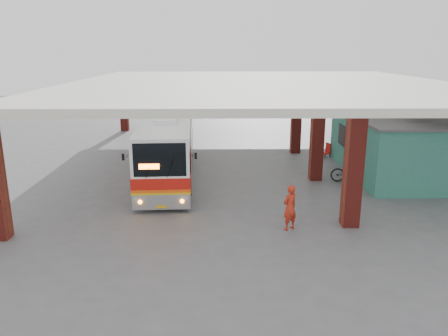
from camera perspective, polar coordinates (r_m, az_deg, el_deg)
name	(u,v)px	position (r m, az deg, el deg)	size (l,w,h in m)	color
ground	(262,199)	(19.38, 4.93, -4.06)	(90.00, 90.00, 0.00)	#515154
brick_columns	(280,130)	(23.81, 7.33, 4.92)	(20.10, 21.60, 4.35)	maroon
canopy_roof	(261,84)	(24.89, 4.88, 10.83)	(21.00, 23.00, 0.30)	silver
shop_building	(398,145)	(24.58, 21.76, 2.82)	(5.20, 8.20, 3.11)	#2E7362
coach_bus	(169,145)	(22.61, -7.25, 2.94)	(2.90, 11.29, 3.26)	white
motorcycle	(351,171)	(22.53, 16.31, -0.44)	(0.71, 2.04, 1.07)	black
pedestrian	(290,207)	(16.05, 8.58, -5.12)	(0.62, 0.41, 1.70)	#B42816
red_chair	(327,151)	(27.45, 13.27, 2.22)	(0.60, 0.60, 0.87)	red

